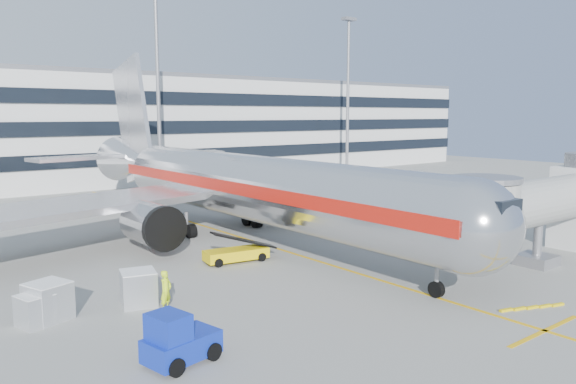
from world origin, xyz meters
TOP-DOWN VIEW (x-y plane):
  - ground at (0.00, 0.00)m, footprint 180.00×180.00m
  - lead_in_line at (0.00, 10.00)m, footprint 0.25×70.00m
  - stop_bar at (0.00, -14.00)m, footprint 6.00×0.25m
  - main_jet at (0.00, 11.72)m, footprint 50.95×48.70m
  - jet_bridge at (12.18, -8.00)m, footprint 17.80×4.50m
  - terminal at (0.00, 57.95)m, footprint 150.00×24.25m
  - light_mast_centre at (8.00, 42.00)m, footprint 2.40×1.20m
  - light_mast_east at (42.00, 42.00)m, footprint 2.40×1.20m
  - belt_loader at (-4.40, 4.88)m, footprint 4.59×2.22m
  - baggage_tug at (-14.69, -6.75)m, footprint 3.17×2.33m
  - cargo_container_left at (-17.98, 1.05)m, footprint 1.72×1.72m
  - cargo_container_right at (-17.30, 1.43)m, footprint 2.22×2.22m
  - cargo_container_front at (-13.05, 0.76)m, footprint 2.09×2.09m
  - ramp_worker at (-12.28, -0.83)m, footprint 0.89×0.80m

SIDE VIEW (x-z plane):
  - ground at x=0.00m, z-range 0.00..0.00m
  - lead_in_line at x=0.00m, z-range 0.00..0.01m
  - stop_bar at x=0.00m, z-range 0.00..0.01m
  - belt_loader at x=-4.40m, z-range -0.46..1.68m
  - cargo_container_left at x=-17.98m, z-range 0.00..1.50m
  - cargo_container_front at x=-13.05m, z-range 0.01..1.82m
  - cargo_container_right at x=-17.30m, z-range 0.01..1.86m
  - baggage_tug at x=-14.69m, z-range -0.14..2.04m
  - ramp_worker at x=-12.28m, z-range 0.00..2.04m
  - jet_bridge at x=12.18m, z-range 0.37..7.37m
  - main_jet at x=0.00m, z-range -3.79..12.26m
  - terminal at x=0.00m, z-range 0.00..15.60m
  - light_mast_centre at x=8.00m, z-range 2.15..27.60m
  - light_mast_east at x=42.00m, z-range 2.15..27.60m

